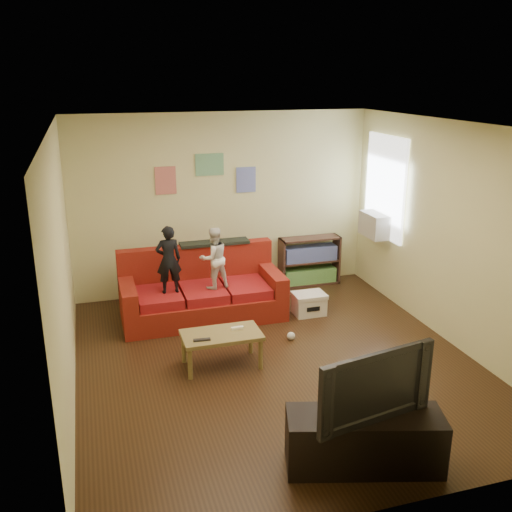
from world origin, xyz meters
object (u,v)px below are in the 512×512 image
object	(u,v)px
sofa	(201,293)
television	(368,382)
child_b	(214,258)
bookshelf	(309,263)
coffee_table	(222,338)
file_box	(309,304)
tv_stand	(364,441)
child_a	(169,260)

from	to	relation	value
sofa	television	xyz separation A→B (m)	(0.68, -3.55, 0.49)
child_b	bookshelf	world-z (taller)	child_b
coffee_table	file_box	size ratio (longest dim) A/B	2.02
coffee_table	tv_stand	xyz separation A→B (m)	(0.75, -2.07, -0.10)
child_a	file_box	bearing A→B (deg)	172.53
child_b	tv_stand	distance (m)	3.47
tv_stand	television	xyz separation A→B (m)	(0.00, 0.00, 0.56)
child_a	bookshelf	bearing A→B (deg)	-159.71
tv_stand	television	distance (m)	0.56
child_b	television	world-z (taller)	child_b
child_a	television	bearing A→B (deg)	107.65
sofa	coffee_table	size ratio (longest dim) A/B	2.43
child_b	child_a	bearing A→B (deg)	-14.97
bookshelf	coffee_table	bearing A→B (deg)	-131.51
sofa	bookshelf	distance (m)	2.03
child_b	television	xyz separation A→B (m)	(0.53, -3.37, -0.07)
sofa	tv_stand	bearing A→B (deg)	-79.19
tv_stand	bookshelf	bearing A→B (deg)	89.98
sofa	television	world-z (taller)	television
bookshelf	file_box	distance (m)	1.23
tv_stand	television	world-z (taller)	television
coffee_table	television	size ratio (longest dim) A/B	0.82
sofa	file_box	world-z (taller)	sofa
sofa	tv_stand	world-z (taller)	sofa
sofa	television	distance (m)	3.65
television	child_b	bearing A→B (deg)	88.16
child_b	tv_stand	size ratio (longest dim) A/B	0.63
bookshelf	file_box	size ratio (longest dim) A/B	2.17
coffee_table	tv_stand	size ratio (longest dim) A/B	0.68
bookshelf	tv_stand	distance (m)	4.45
child_a	television	xyz separation A→B (m)	(1.13, -3.37, -0.10)
child_b	coffee_table	bearing A→B (deg)	65.64
coffee_table	file_box	bearing A→B (deg)	35.76
sofa	child_b	world-z (taller)	child_b
child_a	television	distance (m)	3.56
child_b	sofa	bearing A→B (deg)	-64.73
bookshelf	television	bearing A→B (deg)	-105.80
child_a	coffee_table	size ratio (longest dim) A/B	1.01
child_b	file_box	distance (m)	1.50
sofa	coffee_table	world-z (taller)	sofa
child_a	bookshelf	size ratio (longest dim) A/B	0.94
file_box	tv_stand	world-z (taller)	tv_stand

